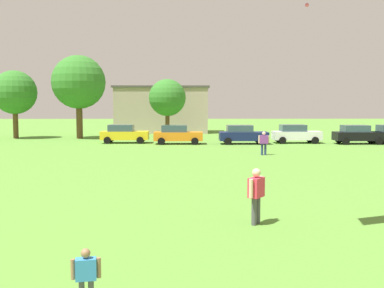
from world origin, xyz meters
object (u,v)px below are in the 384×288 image
(bystander_midfield, at_px, (264,141))
(tree_far_left, at_px, (15,93))
(child_kite_flyer, at_px, (86,273))
(parked_car_yellow_0, at_px, (124,134))
(tree_center, at_px, (79,82))
(adult_bystander, at_px, (256,191))
(parked_car_white_3, at_px, (296,134))
(parked_car_orange_1, at_px, (177,134))
(tree_far_right, at_px, (167,98))
(parked_car_black_4, at_px, (358,134))
(parked_car_navy_2, at_px, (242,134))

(bystander_midfield, height_order, tree_far_left, tree_far_left)
(bystander_midfield, xyz_separation_m, tree_far_left, (-23.05, 16.00, 3.77))
(child_kite_flyer, xyz_separation_m, bystander_midfield, (7.18, 23.81, 0.34))
(parked_car_yellow_0, bearing_deg, tree_center, 133.21)
(adult_bystander, bearing_deg, parked_car_white_3, -161.11)
(parked_car_orange_1, distance_m, tree_far_right, 10.00)
(adult_bystander, relative_size, tree_far_left, 0.24)
(adult_bystander, bearing_deg, parked_car_yellow_0, -130.14)
(child_kite_flyer, distance_m, tree_far_left, 43.06)
(tree_center, relative_size, tree_far_right, 1.36)
(child_kite_flyer, relative_size, bystander_midfield, 0.65)
(tree_far_right, bearing_deg, adult_bystander, -83.80)
(parked_car_white_3, distance_m, tree_far_left, 28.62)
(bystander_midfield, bearing_deg, tree_far_right, -74.32)
(bystander_midfield, height_order, parked_car_white_3, parked_car_white_3)
(tree_center, bearing_deg, parked_car_black_4, -14.89)
(parked_car_navy_2, distance_m, parked_car_white_3, 5.04)
(adult_bystander, distance_m, tree_center, 36.83)
(tree_far_right, bearing_deg, tree_far_left, -171.61)
(bystander_midfield, distance_m, tree_far_right, 20.02)
(tree_far_left, bearing_deg, parked_car_yellow_0, -26.13)
(bystander_midfield, distance_m, parked_car_navy_2, 8.94)
(tree_far_left, bearing_deg, parked_car_white_3, -12.66)
(parked_car_yellow_0, xyz_separation_m, tree_far_left, (-12.00, 5.88, 3.88))
(parked_car_orange_1, bearing_deg, child_kite_flyer, -91.77)
(bystander_midfield, bearing_deg, parked_car_orange_1, -61.83)
(parked_car_yellow_0, bearing_deg, parked_car_white_3, -1.21)
(bystander_midfield, relative_size, parked_car_orange_1, 0.38)
(adult_bystander, xyz_separation_m, tree_far_right, (-3.98, 36.64, 3.26))
(adult_bystander, height_order, parked_car_white_3, parked_car_white_3)
(parked_car_navy_2, bearing_deg, parked_car_white_3, 9.83)
(parked_car_black_4, relative_size, tree_far_right, 0.68)
(parked_car_navy_2, bearing_deg, child_kite_flyer, -101.79)
(bystander_midfield, relative_size, parked_car_yellow_0, 0.38)
(child_kite_flyer, xyz_separation_m, parked_car_black_4, (17.13, 32.62, 0.22))
(parked_car_navy_2, xyz_separation_m, parked_car_black_4, (10.29, -0.13, 0.00))
(child_kite_flyer, height_order, parked_car_black_4, parked_car_black_4)
(tree_far_left, relative_size, tree_far_right, 1.12)
(child_kite_flyer, relative_size, tree_center, 0.12)
(adult_bystander, height_order, tree_far_left, tree_far_left)
(parked_car_white_3, height_order, tree_far_right, tree_far_right)
(bystander_midfield, bearing_deg, parked_car_white_3, -121.53)
(parked_car_yellow_0, xyz_separation_m, parked_car_navy_2, (10.70, -1.19, 0.00))
(parked_car_orange_1, bearing_deg, tree_center, 146.30)
(parked_car_black_4, height_order, tree_far_left, tree_far_left)
(child_kite_flyer, height_order, bystander_midfield, bystander_midfield)
(bystander_midfield, height_order, parked_car_black_4, parked_car_black_4)
(parked_car_navy_2, height_order, parked_car_black_4, same)
(parked_car_black_4, bearing_deg, parked_car_white_3, 169.53)
(child_kite_flyer, relative_size, parked_car_yellow_0, 0.25)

